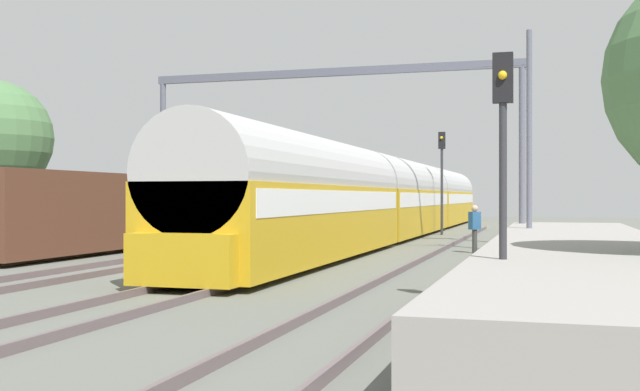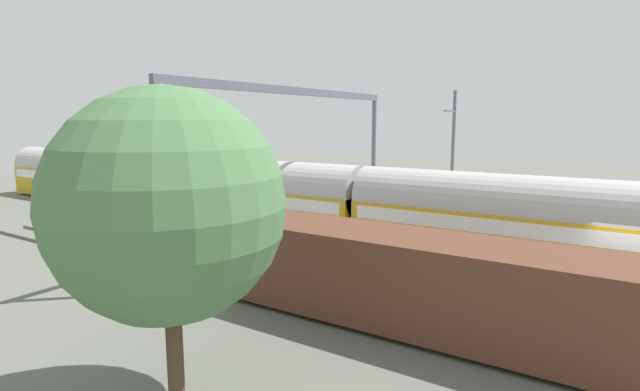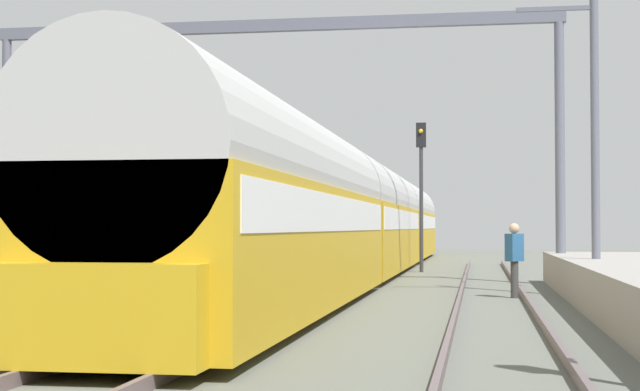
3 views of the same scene
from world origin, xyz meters
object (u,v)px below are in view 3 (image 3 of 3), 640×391
object	(u,v)px
railway_signal_far	(421,177)
catenary_gantry	(270,83)
passenger_train	(363,218)
person_crossing	(514,253)

from	to	relation	value
railway_signal_far	catenary_gantry	world-z (taller)	catenary_gantry
passenger_train	person_crossing	world-z (taller)	passenger_train
person_crossing	catenary_gantry	bearing A→B (deg)	-84.92
person_crossing	railway_signal_far	bearing A→B (deg)	-124.20
catenary_gantry	person_crossing	bearing A→B (deg)	-38.13
railway_signal_far	catenary_gantry	bearing A→B (deg)	-118.54
passenger_train	railway_signal_far	size ratio (longest dim) A/B	8.98
passenger_train	catenary_gantry	distance (m)	7.21
person_crossing	catenary_gantry	size ratio (longest dim) A/B	0.10
person_crossing	railway_signal_far	world-z (taller)	railway_signal_far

